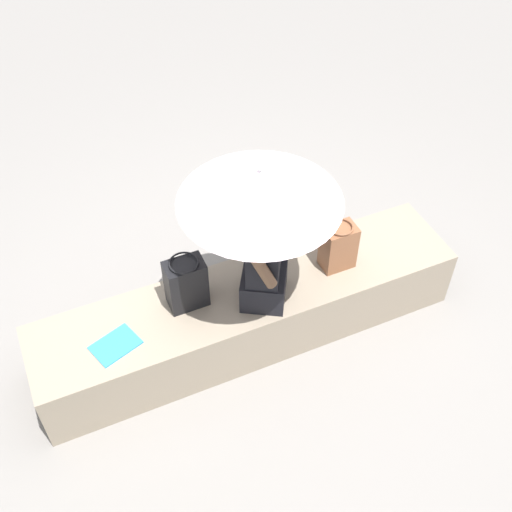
% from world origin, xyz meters
% --- Properties ---
extents(ground_plane, '(14.00, 14.00, 0.00)m').
position_xyz_m(ground_plane, '(0.00, 0.00, 0.00)').
color(ground_plane, gray).
extents(stone_bench, '(2.93, 0.63, 0.47)m').
position_xyz_m(stone_bench, '(0.00, 0.00, 0.24)').
color(stone_bench, gray).
rests_on(stone_bench, ground).
extents(person_seated, '(0.41, 0.51, 0.90)m').
position_xyz_m(person_seated, '(-0.08, 0.08, 0.86)').
color(person_seated, black).
rests_on(person_seated, stone_bench).
extents(parasol, '(0.96, 0.96, 1.07)m').
position_xyz_m(parasol, '(-0.05, 0.07, 1.40)').
color(parasol, '#B7B7BC').
rests_on(parasol, stone_bench).
extents(handbag_black, '(0.22, 0.17, 0.36)m').
position_xyz_m(handbag_black, '(-0.65, 0.03, 0.65)').
color(handbag_black, brown).
rests_on(handbag_black, stone_bench).
extents(tote_bag_canvas, '(0.25, 0.19, 0.38)m').
position_xyz_m(tote_bag_canvas, '(0.40, -0.07, 0.66)').
color(tote_bag_canvas, black).
rests_on(tote_bag_canvas, stone_bench).
extents(magazine, '(0.33, 0.28, 0.01)m').
position_xyz_m(magazine, '(0.93, 0.08, 0.48)').
color(magazine, '#339ED1').
rests_on(magazine, stone_bench).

